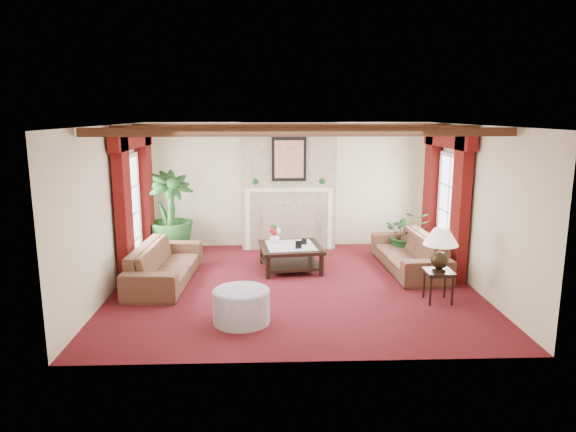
{
  "coord_description": "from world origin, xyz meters",
  "views": [
    {
      "loc": [
        -0.42,
        -8.35,
        2.89
      ],
      "look_at": [
        -0.09,
        0.4,
        1.13
      ],
      "focal_mm": 32.0,
      "sensor_mm": 36.0,
      "label": 1
    }
  ],
  "objects_px": {
    "potted_palm": "(171,232)",
    "sofa_left": "(165,257)",
    "coffee_table": "(291,258)",
    "side_table": "(438,286)",
    "ottoman": "(241,306)",
    "sofa_right": "(409,246)"
  },
  "relations": [
    {
      "from": "sofa_right",
      "to": "sofa_left",
      "type": "bearing_deg",
      "value": -85.58
    },
    {
      "from": "sofa_left",
      "to": "coffee_table",
      "type": "height_order",
      "value": "sofa_left"
    },
    {
      "from": "sofa_right",
      "to": "side_table",
      "type": "height_order",
      "value": "sofa_right"
    },
    {
      "from": "potted_palm",
      "to": "coffee_table",
      "type": "height_order",
      "value": "potted_palm"
    },
    {
      "from": "potted_palm",
      "to": "coffee_table",
      "type": "xyz_separation_m",
      "value": [
        2.43,
        -1.07,
        -0.26
      ]
    },
    {
      "from": "sofa_left",
      "to": "side_table",
      "type": "xyz_separation_m",
      "value": [
        4.43,
        -1.11,
        -0.2
      ]
    },
    {
      "from": "sofa_left",
      "to": "coffee_table",
      "type": "bearing_deg",
      "value": -70.49
    },
    {
      "from": "coffee_table",
      "to": "ottoman",
      "type": "height_order",
      "value": "ottoman"
    },
    {
      "from": "side_table",
      "to": "sofa_left",
      "type": "bearing_deg",
      "value": 165.99
    },
    {
      "from": "sofa_right",
      "to": "coffee_table",
      "type": "height_order",
      "value": "sofa_right"
    },
    {
      "from": "potted_palm",
      "to": "sofa_left",
      "type": "bearing_deg",
      "value": -82.82
    },
    {
      "from": "sofa_right",
      "to": "ottoman",
      "type": "relative_size",
      "value": 2.88
    },
    {
      "from": "coffee_table",
      "to": "side_table",
      "type": "height_order",
      "value": "side_table"
    },
    {
      "from": "ottoman",
      "to": "coffee_table",
      "type": "bearing_deg",
      "value": 72.14
    },
    {
      "from": "sofa_left",
      "to": "coffee_table",
      "type": "distance_m",
      "value": 2.31
    },
    {
      "from": "coffee_table",
      "to": "side_table",
      "type": "bearing_deg",
      "value": -45.07
    },
    {
      "from": "sofa_right",
      "to": "coffee_table",
      "type": "xyz_separation_m",
      "value": [
        -2.22,
        0.08,
        -0.22
      ]
    },
    {
      "from": "potted_palm",
      "to": "side_table",
      "type": "distance_m",
      "value": 5.45
    },
    {
      "from": "side_table",
      "to": "ottoman",
      "type": "height_order",
      "value": "side_table"
    },
    {
      "from": "ottoman",
      "to": "potted_palm",
      "type": "bearing_deg",
      "value": 114.81
    },
    {
      "from": "sofa_right",
      "to": "side_table",
      "type": "xyz_separation_m",
      "value": [
        0.01,
        -1.67,
        -0.19
      ]
    },
    {
      "from": "sofa_right",
      "to": "coffee_table",
      "type": "bearing_deg",
      "value": -95.0
    }
  ]
}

